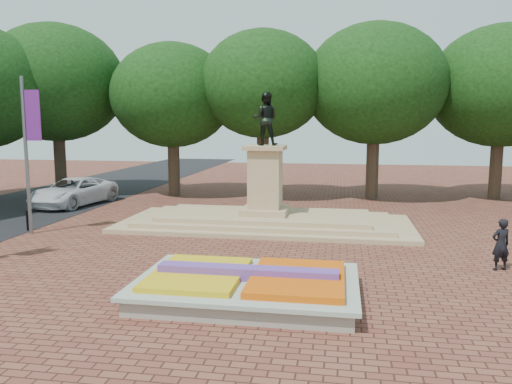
# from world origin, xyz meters

# --- Properties ---
(ground) EXTENTS (90.00, 90.00, 0.00)m
(ground) POSITION_xyz_m (0.00, 0.00, 0.00)
(ground) COLOR brown
(ground) RESTS_ON ground
(flower_bed) EXTENTS (6.30, 4.30, 0.91)m
(flower_bed) POSITION_xyz_m (1.03, -2.00, 0.38)
(flower_bed) COLOR gray
(flower_bed) RESTS_ON ground
(monument) EXTENTS (14.00, 6.00, 6.40)m
(monument) POSITION_xyz_m (0.00, 8.00, 0.88)
(monument) COLOR tan
(monument) RESTS_ON ground
(tree_row_back) EXTENTS (44.80, 8.80, 10.43)m
(tree_row_back) POSITION_xyz_m (2.33, 18.00, 6.67)
(tree_row_back) COLOR #35281D
(tree_row_back) RESTS_ON ground
(van) EXTENTS (3.64, 6.31, 1.65)m
(van) POSITION_xyz_m (-12.34, 11.99, 0.83)
(van) COLOR silver
(van) RESTS_ON ground
(pedestrian) EXTENTS (0.75, 0.61, 1.79)m
(pedestrian) POSITION_xyz_m (9.00, 2.11, 0.90)
(pedestrian) COLOR black
(pedestrian) RESTS_ON ground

